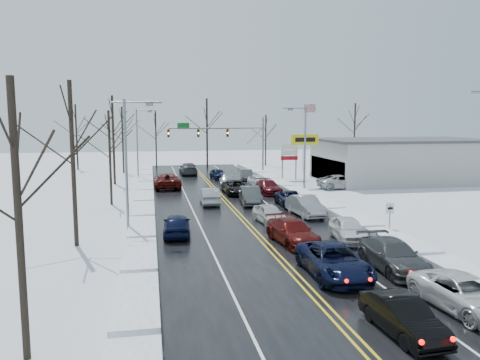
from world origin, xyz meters
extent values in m
plane|color=silver|center=(0.00, 0.00, 0.00)|extent=(160.00, 160.00, 0.00)
cube|color=black|center=(0.00, 2.00, 0.01)|extent=(14.00, 84.00, 0.01)
cube|color=white|center=(-7.60, 2.00, 0.00)|extent=(1.77, 72.00, 0.68)
cube|color=white|center=(7.60, 2.00, 0.00)|extent=(1.77, 72.00, 0.68)
cylinder|color=slate|center=(8.50, 28.00, 4.00)|extent=(0.24, 0.24, 8.00)
cylinder|color=slate|center=(2.00, 28.00, 6.50)|extent=(13.00, 0.18, 0.18)
cylinder|color=slate|center=(7.30, 28.00, 5.40)|extent=(2.33, 0.10, 2.33)
cube|color=#0C591E|center=(-2.50, 28.00, 6.90)|extent=(1.60, 0.08, 0.70)
cube|color=black|center=(3.50, 28.00, 5.85)|extent=(0.32, 0.25, 1.05)
sphere|color=#3F0705|center=(3.50, 27.84, 6.15)|extent=(0.20, 0.20, 0.20)
sphere|color=orange|center=(3.50, 27.84, 5.85)|extent=(0.22, 0.22, 0.22)
sphere|color=black|center=(3.50, 27.84, 5.55)|extent=(0.20, 0.20, 0.20)
cube|color=black|center=(-0.50, 28.00, 5.85)|extent=(0.32, 0.25, 1.05)
sphere|color=#3F0705|center=(-0.50, 27.84, 6.15)|extent=(0.20, 0.20, 0.20)
sphere|color=orange|center=(-0.50, 27.84, 5.85)|extent=(0.22, 0.22, 0.22)
sphere|color=black|center=(-0.50, 27.84, 5.55)|extent=(0.20, 0.20, 0.20)
cube|color=black|center=(-4.50, 28.00, 5.85)|extent=(0.32, 0.25, 1.05)
sphere|color=#3F0705|center=(-4.50, 27.84, 6.15)|extent=(0.20, 0.20, 0.20)
sphere|color=orange|center=(-4.50, 27.84, 5.85)|extent=(0.22, 0.22, 0.22)
sphere|color=black|center=(-4.50, 27.84, 5.55)|extent=(0.20, 0.20, 0.20)
cylinder|color=slate|center=(10.50, 16.00, 2.80)|extent=(0.20, 0.20, 5.60)
cube|color=yellow|center=(10.50, 16.00, 5.40)|extent=(3.20, 0.30, 1.20)
cube|color=black|center=(10.50, 15.83, 5.40)|extent=(2.40, 0.04, 0.50)
cylinder|color=slate|center=(9.60, 22.00, 2.00)|extent=(0.16, 0.16, 4.00)
cylinder|color=slate|center=(11.40, 22.00, 2.00)|extent=(0.16, 0.16, 4.00)
cube|color=white|center=(10.50, 22.00, 4.30)|extent=(2.20, 0.22, 0.70)
cube|color=white|center=(10.50, 22.00, 3.50)|extent=(2.20, 0.22, 0.70)
cube|color=maroon|center=(10.50, 22.00, 2.80)|extent=(2.20, 0.22, 0.50)
cylinder|color=slate|center=(8.20, -8.00, 1.10)|extent=(0.08, 0.08, 2.20)
cube|color=white|center=(8.20, -8.00, 2.00)|extent=(0.55, 0.05, 0.70)
cube|color=black|center=(8.20, -8.04, 2.00)|extent=(0.35, 0.02, 0.15)
cylinder|color=silver|center=(15.00, 30.00, 5.00)|extent=(0.14, 0.14, 10.00)
cube|color=#A1A19D|center=(24.00, 18.00, 2.50)|extent=(20.00, 12.00, 5.00)
cube|color=#262628|center=(14.05, 18.00, 1.60)|extent=(0.10, 11.00, 2.80)
cube|color=#3F3F42|center=(24.00, 18.00, 5.15)|extent=(20.40, 12.40, 0.30)
cylinder|color=slate|center=(8.50, 10.00, 4.50)|extent=(0.18, 0.18, 9.00)
cylinder|color=slate|center=(7.70, 10.00, 8.80)|extent=(3.20, 0.12, 0.12)
cube|color=slate|center=(6.90, 10.00, 8.65)|extent=(0.50, 0.25, 0.18)
cylinder|color=slate|center=(-8.50, -4.00, 4.50)|extent=(0.18, 0.18, 9.00)
cylinder|color=slate|center=(-7.70, -4.00, 8.80)|extent=(3.20, 0.12, 0.12)
cube|color=slate|center=(-6.90, -4.00, 8.65)|extent=(0.50, 0.25, 0.18)
cylinder|color=slate|center=(-8.50, 24.00, 4.50)|extent=(0.18, 0.18, 9.00)
cylinder|color=slate|center=(-7.70, 24.00, 8.80)|extent=(3.20, 0.12, 0.12)
cube|color=slate|center=(-6.90, 24.00, 8.65)|extent=(0.50, 0.25, 0.18)
cylinder|color=#2D231C|center=(-11.00, -20.00, 4.50)|extent=(0.24, 0.24, 9.00)
cylinder|color=#2D231C|center=(-11.50, -6.00, 5.00)|extent=(0.27, 0.27, 10.00)
cylinder|color=#2D231C|center=(-10.50, 8.00, 4.25)|extent=(0.23, 0.23, 8.50)
cylinder|color=#2D231C|center=(-11.20, 22.00, 5.25)|extent=(0.28, 0.28, 10.50)
cylinder|color=#2D231C|center=(-10.80, 34.00, 4.75)|extent=(0.25, 0.25, 9.50)
cylinder|color=#2D231C|center=(-18.00, 40.00, 5.00)|extent=(0.27, 0.27, 10.00)
cylinder|color=#2D231C|center=(-6.00, 41.00, 4.50)|extent=(0.24, 0.24, 9.00)
cylinder|color=#2D231C|center=(2.00, 39.00, 5.50)|extent=(0.29, 0.29, 11.00)
cylinder|color=#2D231C|center=(12.00, 40.50, 4.25)|extent=(0.23, 0.23, 8.50)
cylinder|color=#2D231C|center=(28.00, 41.00, 5.25)|extent=(0.28, 0.28, 10.50)
imported|color=black|center=(1.85, -20.70, 0.00)|extent=(1.62, 4.12, 1.34)
imported|color=black|center=(1.84, -14.25, 0.00)|extent=(2.70, 5.65, 1.56)
imported|color=#510D0A|center=(1.68, -7.95, 0.00)|extent=(2.67, 5.32, 1.48)
imported|color=silver|center=(1.70, -2.06, 0.00)|extent=(2.07, 4.23, 1.39)
imported|color=#414446|center=(1.94, 5.83, 0.00)|extent=(2.10, 4.97, 1.60)
imported|color=black|center=(1.69, 11.79, 0.00)|extent=(2.41, 5.13, 1.42)
imported|color=#94979B|center=(1.81, 17.52, 0.00)|extent=(2.43, 4.94, 1.38)
imported|color=black|center=(1.63, 24.26, 0.00)|extent=(2.09, 4.17, 1.36)
imported|color=silver|center=(5.44, -19.28, 0.00)|extent=(2.78, 5.26, 1.41)
imported|color=#393B3E|center=(5.20, -13.91, 0.00)|extent=(2.27, 5.30, 1.52)
imported|color=silver|center=(5.34, -8.07, 0.00)|extent=(2.38, 4.64, 1.51)
imported|color=gray|center=(5.22, -0.08, 0.00)|extent=(2.10, 5.00, 1.61)
imported|color=black|center=(5.37, 4.23, 0.00)|extent=(2.31, 4.84, 1.33)
imported|color=#4C0A11|center=(5.08, 11.53, 0.00)|extent=(2.17, 4.94, 1.41)
imported|color=white|center=(5.16, 16.09, 0.00)|extent=(2.19, 4.43, 1.45)
imported|color=#414346|center=(5.08, 22.76, 0.00)|extent=(1.87, 4.17, 1.33)
imported|color=#A0A2A7|center=(-1.71, 6.59, 0.00)|extent=(1.69, 4.59, 1.50)
imported|color=#520F0A|center=(-5.15, 17.56, 0.00)|extent=(3.00, 6.19, 1.70)
imported|color=#3D4042|center=(-1.76, 30.28, 0.00)|extent=(2.37, 5.71, 1.65)
imported|color=black|center=(-5.31, -4.64, 0.00)|extent=(2.00, 4.45, 1.48)
imported|color=silver|center=(14.10, 13.37, 0.00)|extent=(5.62, 2.66, 1.55)
imported|color=#424447|center=(17.11, 14.99, 0.00)|extent=(2.72, 6.02, 1.71)
imported|color=black|center=(14.99, 22.40, 0.00)|extent=(2.01, 4.60, 1.54)
camera|label=1|loc=(-6.91, -35.31, 7.69)|focal=35.00mm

